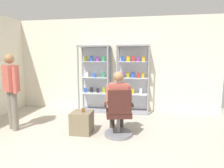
# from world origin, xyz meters

# --- Properties ---
(ground_plane) EXTENTS (7.20, 7.20, 0.00)m
(ground_plane) POSITION_xyz_m (0.00, 0.00, 0.00)
(ground_plane) COLOR #B2A899
(back_wall) EXTENTS (6.00, 0.10, 2.70)m
(back_wall) POSITION_xyz_m (0.00, 3.00, 1.35)
(back_wall) COLOR silver
(back_wall) RESTS_ON ground
(display_cabinet_left) EXTENTS (0.90, 0.45, 1.90)m
(display_cabinet_left) POSITION_xyz_m (-0.55, 2.76, 0.96)
(display_cabinet_left) COLOR gray
(display_cabinet_left) RESTS_ON ground
(display_cabinet_right) EXTENTS (0.90, 0.45, 1.90)m
(display_cabinet_right) POSITION_xyz_m (0.55, 2.76, 0.97)
(display_cabinet_right) COLOR gray
(display_cabinet_right) RESTS_ON ground
(office_chair) EXTENTS (0.61, 0.58, 0.96)m
(office_chair) POSITION_xyz_m (0.37, 1.01, 0.39)
(office_chair) COLOR slate
(office_chair) RESTS_ON ground
(seated_shopkeeper) EXTENTS (0.55, 0.61, 1.29)m
(seated_shopkeeper) POSITION_xyz_m (0.33, 1.17, 0.71)
(seated_shopkeeper) COLOR #3F382D
(seated_shopkeeper) RESTS_ON ground
(storage_crate) EXTENTS (0.42, 0.41, 0.45)m
(storage_crate) POSITION_xyz_m (-0.41, 1.07, 0.22)
(storage_crate) COLOR #72664C
(storage_crate) RESTS_ON ground
(tea_glass) EXTENTS (0.06, 0.06, 0.08)m
(tea_glass) POSITION_xyz_m (-0.38, 1.07, 0.49)
(tea_glass) COLOR brown
(tea_glass) RESTS_ON storage_crate
(standing_customer) EXTENTS (0.46, 0.38, 1.63)m
(standing_customer) POSITION_xyz_m (-1.93, 1.01, 0.93)
(standing_customer) COLOR slate
(standing_customer) RESTS_ON ground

